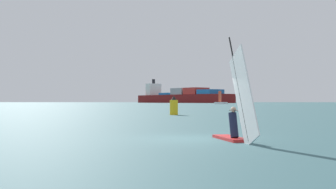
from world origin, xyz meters
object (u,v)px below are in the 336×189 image
object	(u,v)px
cargo_ship	(182,97)
small_sailboat	(221,103)
channel_buoy	(174,106)
windsurfer	(236,117)

from	to	relation	value
cargo_ship	small_sailboat	bearing A→B (deg)	-33.35
cargo_ship	channel_buoy	bearing A→B (deg)	-39.43
windsurfer	cargo_ship	distance (m)	473.80
cargo_ship	windsurfer	bearing A→B (deg)	-39.05
small_sailboat	cargo_ship	bearing A→B (deg)	142.72
cargo_ship	small_sailboat	world-z (taller)	cargo_ship
channel_buoy	cargo_ship	bearing A→B (deg)	68.44
cargo_ship	channel_buoy	size ratio (longest dim) A/B	68.68
small_sailboat	windsurfer	bearing A→B (deg)	-48.54
windsurfer	small_sailboat	xyz separation A→B (m)	(108.33, 214.98, -0.13)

